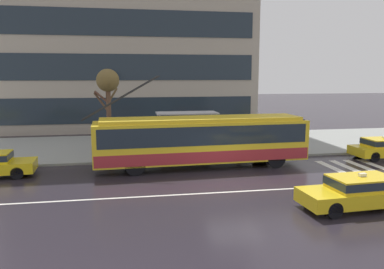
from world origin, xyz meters
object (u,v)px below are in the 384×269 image
at_px(bus_shelter, 186,123).
at_px(pedestrian_approaching_curb, 260,126).
at_px(pedestrian_waiting_by_pole, 240,137).
at_px(pedestrian_at_shelter, 164,141).
at_px(taxi_oncoming_near, 359,191).
at_px(pedestrian_walking_past, 207,127).
at_px(trolleybus, 202,140).
at_px(street_tree_bare, 108,85).

relative_size(bus_shelter, pedestrian_approaching_curb, 1.95).
bearing_deg(pedestrian_waiting_by_pole, pedestrian_at_shelter, -173.70).
height_order(taxi_oncoming_near, pedestrian_walking_past, pedestrian_walking_past).
bearing_deg(taxi_oncoming_near, pedestrian_approaching_curb, 89.13).
distance_m(bus_shelter, pedestrian_waiting_by_pole, 3.66).
relative_size(taxi_oncoming_near, pedestrian_approaching_curb, 2.32).
bearing_deg(pedestrian_approaching_curb, pedestrian_at_shelter, -168.15).
bearing_deg(taxi_oncoming_near, pedestrian_walking_past, 107.83).
xyz_separation_m(trolleybus, pedestrian_waiting_by_pole, (3.15, 3.08, -0.46)).
relative_size(pedestrian_walking_past, pedestrian_waiting_by_pole, 1.23).
distance_m(pedestrian_at_shelter, pedestrian_approaching_curb, 6.87).
height_order(trolleybus, pedestrian_walking_past, trolleybus).
distance_m(pedestrian_approaching_curb, pedestrian_walking_past, 3.79).
xyz_separation_m(pedestrian_approaching_curb, pedestrian_walking_past, (-3.77, -0.39, 0.05)).
bearing_deg(pedestrian_waiting_by_pole, bus_shelter, 177.81).
relative_size(trolleybus, pedestrian_at_shelter, 7.37).
xyz_separation_m(bus_shelter, street_tree_bare, (-4.85, 1.04, 2.37)).
bearing_deg(street_tree_bare, pedestrian_at_shelter, -27.04).
xyz_separation_m(bus_shelter, pedestrian_at_shelter, (-1.48, -0.69, -0.99)).
bearing_deg(trolleybus, pedestrian_at_shelter, 126.09).
xyz_separation_m(taxi_oncoming_near, pedestrian_waiting_by_pole, (-1.54, 10.71, 0.40)).
bearing_deg(pedestrian_approaching_curb, pedestrian_waiting_by_pole, -153.48).
bearing_deg(bus_shelter, trolleybus, -83.51).
bearing_deg(trolleybus, pedestrian_waiting_by_pole, 44.37).
bearing_deg(pedestrian_at_shelter, pedestrian_waiting_by_pole, 6.30).
xyz_separation_m(pedestrian_at_shelter, street_tree_bare, (-3.37, 1.72, 3.36)).
relative_size(pedestrian_at_shelter, street_tree_bare, 0.31).
height_order(pedestrian_walking_past, pedestrian_waiting_by_pole, pedestrian_walking_past).
bearing_deg(pedestrian_at_shelter, pedestrian_approaching_curb, 11.85).
height_order(bus_shelter, street_tree_bare, street_tree_bare).
distance_m(trolleybus, pedestrian_approaching_curb, 6.25).
bearing_deg(pedestrian_at_shelter, street_tree_bare, 152.96).
bearing_deg(pedestrian_at_shelter, pedestrian_walking_past, 19.05).
relative_size(bus_shelter, pedestrian_waiting_by_pole, 2.35).
relative_size(pedestrian_at_shelter, pedestrian_approaching_curb, 0.85).
relative_size(pedestrian_approaching_curb, pedestrian_waiting_by_pole, 1.21).
bearing_deg(pedestrian_at_shelter, taxi_oncoming_near, -57.28).
relative_size(pedestrian_waiting_by_pole, street_tree_bare, 0.30).
bearing_deg(street_tree_bare, trolleybus, -39.17).
height_order(pedestrian_at_shelter, pedestrian_walking_past, pedestrian_walking_past).
xyz_separation_m(pedestrian_at_shelter, pedestrian_walking_past, (2.93, 1.01, 0.64)).
distance_m(trolleybus, street_tree_bare, 7.34).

